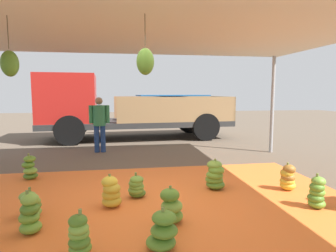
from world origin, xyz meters
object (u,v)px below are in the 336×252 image
banana_bunch_2 (111,193)px  banana_bunch_9 (30,168)px  banana_bunch_0 (163,232)px  worker_0 (99,120)px  banana_bunch_3 (171,207)px  banana_bunch_7 (288,178)px  banana_bunch_10 (317,193)px  banana_bunch_1 (79,236)px  banana_bunch_6 (31,205)px  banana_bunch_4 (30,215)px  banana_bunch_11 (137,187)px  cargo_truck_main (128,108)px  banana_bunch_8 (215,176)px

banana_bunch_2 → banana_bunch_9: (-1.65, 1.70, 0.00)m
banana_bunch_0 → worker_0: 5.77m
banana_bunch_3 → banana_bunch_7: size_ratio=1.00×
banana_bunch_9 → banana_bunch_10: (4.69, -2.25, 0.00)m
banana_bunch_7 → worker_0: (-3.52, 4.04, 0.71)m
banana_bunch_0 → banana_bunch_1: 0.89m
banana_bunch_1 → banana_bunch_6: bearing=125.9°
banana_bunch_3 → banana_bunch_4: size_ratio=0.94×
banana_bunch_4 → banana_bunch_11: size_ratio=1.27×
banana_bunch_4 → banana_bunch_11: (1.36, 1.01, -0.05)m
banana_bunch_6 → cargo_truck_main: cargo_truck_main is taller
cargo_truck_main → banana_bunch_10: bearing=-70.4°
banana_bunch_9 → worker_0: (1.19, 2.61, 0.71)m
banana_bunch_0 → banana_bunch_9: bearing=126.7°
banana_bunch_2 → banana_bunch_7: banana_bunch_7 is taller
banana_bunch_7 → banana_bunch_9: banana_bunch_9 is taller
banana_bunch_10 → worker_0: (-3.49, 4.86, 0.71)m
banana_bunch_6 → banana_bunch_0: bearing=-33.7°
banana_bunch_6 → banana_bunch_9: bearing=106.4°
cargo_truck_main → worker_0: cargo_truck_main is taller
banana_bunch_0 → banana_bunch_4: bearing=157.9°
banana_bunch_9 → banana_bunch_0: bearing=-53.3°
cargo_truck_main → banana_bunch_1: bearing=-95.0°
banana_bunch_0 → banana_bunch_1: size_ratio=0.93×
banana_bunch_4 → banana_bunch_10: 4.00m
banana_bunch_0 → banana_bunch_7: banana_bunch_7 is taller
banana_bunch_3 → banana_bunch_10: bearing=3.8°
banana_bunch_7 → banana_bunch_10: (-0.03, -0.82, 0.01)m
banana_bunch_0 → banana_bunch_7: 2.94m
banana_bunch_4 → cargo_truck_main: (1.38, 7.49, 0.94)m
banana_bunch_0 → banana_bunch_9: size_ratio=0.89×
banana_bunch_7 → banana_bunch_11: 2.67m
banana_bunch_10 → banana_bunch_6: bearing=175.0°
banana_bunch_2 → banana_bunch_7: bearing=5.1°
banana_bunch_6 → banana_bunch_7: bearing=6.3°
banana_bunch_1 → banana_bunch_3: 1.25m
banana_bunch_9 → banana_bunch_7: bearing=-16.8°
banana_bunch_3 → banana_bunch_7: 2.47m
banana_bunch_4 → cargo_truck_main: bearing=79.6°
banana_bunch_1 → banana_bunch_2: size_ratio=1.01×
banana_bunch_4 → cargo_truck_main: 7.67m
banana_bunch_0 → worker_0: (-1.05, 5.62, 0.74)m
banana_bunch_0 → banana_bunch_2: bearing=114.5°
banana_bunch_4 → banana_bunch_10: banana_bunch_4 is taller
banana_bunch_3 → worker_0: bearing=104.1°
banana_bunch_3 → banana_bunch_8: size_ratio=0.91×
banana_bunch_9 → worker_0: worker_0 is taller
banana_bunch_2 → banana_bunch_8: bearing=16.5°
banana_bunch_1 → banana_bunch_3: bearing=28.8°
banana_bunch_2 → banana_bunch_11: (0.40, 0.33, -0.05)m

